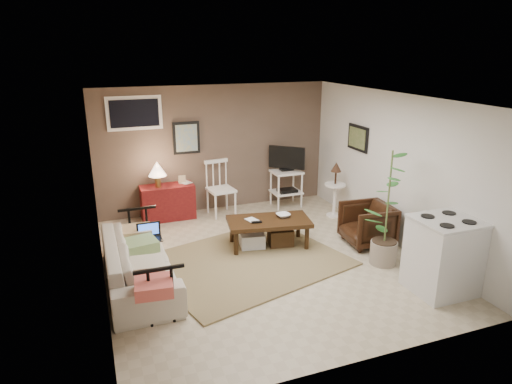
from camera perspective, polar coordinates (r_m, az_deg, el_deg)
name	(u,v)px	position (r m, az deg, el deg)	size (l,w,h in m)	color
floor	(262,260)	(6.93, 0.76, -8.52)	(5.00, 5.00, 0.00)	#C1B293
art_back	(186,138)	(8.59, -8.70, 6.71)	(0.50, 0.03, 0.60)	black
art_right	(358,138)	(8.32, 12.62, 6.61)	(0.03, 0.60, 0.45)	black
window	(134,113)	(8.38, -14.96, 9.50)	(0.96, 0.03, 0.60)	white
rug	(247,261)	(6.87, -1.19, -8.66)	(2.68, 2.15, 0.03)	olive
coffee_table	(268,231)	(7.27, 1.52, -4.87)	(1.39, 0.88, 0.49)	#32210D
sofa	(138,255)	(6.31, -14.51, -7.66)	(2.16, 0.63, 0.84)	beige
sofa_pillows	(144,256)	(6.05, -13.82, -7.74)	(0.41, 2.05, 0.14)	beige
sofa_end_rails	(148,258)	(6.35, -13.35, -8.01)	(0.58, 2.15, 0.72)	black
laptop	(149,234)	(6.62, -13.19, -5.16)	(0.33, 0.24, 0.23)	black
red_console	(167,199)	(8.55, -11.08, -0.86)	(0.96, 0.43, 1.11)	maroon
spindle_chair	(221,190)	(8.63, -4.45, 0.28)	(0.52, 0.52, 1.03)	white
tv_stand	(287,175)	(9.03, 3.85, 2.13)	(0.58, 0.52, 1.21)	white
side_table	(335,183)	(8.58, 9.89, 1.10)	(0.39, 0.39, 1.05)	white
armchair	(367,222)	(7.56, 13.76, -3.70)	(0.72, 0.67, 0.74)	black
potted_plant	(388,204)	(6.75, 16.16, -1.51)	(0.43, 0.43, 1.74)	gray
stove	(443,255)	(6.40, 22.35, -7.34)	(0.77, 0.72, 1.01)	silver
bowl	(283,210)	(7.29, 3.44, -2.31)	(0.22, 0.05, 0.22)	#32210D
book_table	(248,215)	(7.08, -1.03, -2.93)	(0.15, 0.02, 0.21)	#32210D
book_console	(181,178)	(8.50, -9.33, 1.75)	(0.17, 0.02, 0.23)	#32210D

